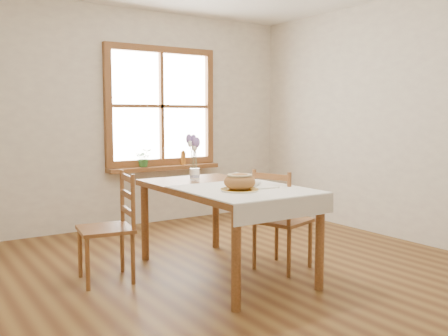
{
  "coord_description": "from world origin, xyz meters",
  "views": [
    {
      "loc": [
        -2.28,
        -3.15,
        1.33
      ],
      "look_at": [
        0.0,
        0.3,
        0.9
      ],
      "focal_mm": 40.0,
      "sensor_mm": 36.0,
      "label": 1
    }
  ],
  "objects_px": {
    "flower_vase": "(195,175)",
    "chair_right": "(283,219)",
    "bread_plate": "(240,190)",
    "chair_left": "(105,227)",
    "dining_table": "(224,196)"
  },
  "relations": [
    {
      "from": "chair_left",
      "to": "chair_right",
      "type": "bearing_deg",
      "value": 77.47
    },
    {
      "from": "dining_table",
      "to": "chair_right",
      "type": "xyz_separation_m",
      "value": [
        0.5,
        -0.17,
        -0.23
      ]
    },
    {
      "from": "chair_left",
      "to": "chair_right",
      "type": "distance_m",
      "value": 1.5
    },
    {
      "from": "flower_vase",
      "to": "chair_right",
      "type": "bearing_deg",
      "value": -49.72
    },
    {
      "from": "chair_left",
      "to": "flower_vase",
      "type": "bearing_deg",
      "value": 103.7
    },
    {
      "from": "flower_vase",
      "to": "bread_plate",
      "type": "bearing_deg",
      "value": -94.88
    },
    {
      "from": "dining_table",
      "to": "chair_left",
      "type": "bearing_deg",
      "value": 158.27
    },
    {
      "from": "chair_right",
      "to": "flower_vase",
      "type": "height_order",
      "value": "chair_right"
    },
    {
      "from": "dining_table",
      "to": "chair_left",
      "type": "distance_m",
      "value": 1.0
    },
    {
      "from": "bread_plate",
      "to": "flower_vase",
      "type": "relative_size",
      "value": 2.88
    },
    {
      "from": "dining_table",
      "to": "flower_vase",
      "type": "relative_size",
      "value": 16.14
    },
    {
      "from": "bread_plate",
      "to": "flower_vase",
      "type": "height_order",
      "value": "flower_vase"
    },
    {
      "from": "dining_table",
      "to": "chair_right",
      "type": "relative_size",
      "value": 1.82
    },
    {
      "from": "chair_left",
      "to": "bread_plate",
      "type": "xyz_separation_m",
      "value": [
        0.81,
        -0.72,
        0.33
      ]
    },
    {
      "from": "chair_left",
      "to": "bread_plate",
      "type": "relative_size",
      "value": 3.09
    }
  ]
}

